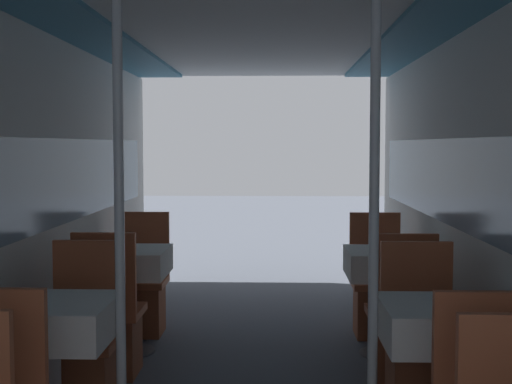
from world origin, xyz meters
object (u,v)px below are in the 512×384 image
object	(u,v)px
support_pole_right_1	(374,231)
dining_table_right_1	(444,331)
chair_right_far_1	(420,366)
chair_right_near_2	(400,334)
dining_table_left_1	(52,328)
chair_left_near_2	(111,332)
support_pole_left_1	(120,230)
chair_left_far_1	(83,363)
dining_table_right_2	(388,268)
chair_right_far_2	(377,299)
dining_table_left_2	(127,266)
chair_left_far_2	(141,297)

from	to	relation	value
support_pole_right_1	dining_table_right_1	bearing A→B (deg)	0.00
chair_right_far_1	chair_right_near_2	distance (m)	0.67
dining_table_left_1	chair_left_near_2	size ratio (longest dim) A/B	0.79
support_pole_left_1	support_pole_right_1	size ratio (longest dim) A/B	1.00
support_pole_right_1	chair_right_near_2	distance (m)	1.49
chair_left_far_1	support_pole_right_1	world-z (taller)	support_pole_right_1
support_pole_right_1	dining_table_right_2	bearing A→B (deg)	78.97
chair_right_far_2	dining_table_left_2	bearing A→B (deg)	15.69
chair_left_far_1	chair_right_far_2	distance (m)	2.56
dining_table_left_1	chair_left_far_1	bearing A→B (deg)	90.00
chair_left_near_2	dining_table_left_1	bearing A→B (deg)	-90.00
support_pole_left_1	chair_right_near_2	size ratio (longest dim) A/B	2.29
dining_table_left_1	dining_table_right_2	xyz separation A→B (m)	(1.89, 1.73, 0.00)
dining_table_right_1	support_pole_right_1	bearing A→B (deg)	180.00
dining_table_right_1	dining_table_right_2	size ratio (longest dim) A/B	1.00
dining_table_left_2	chair_left_near_2	world-z (taller)	chair_left_near_2
chair_left_far_1	chair_right_far_1	world-z (taller)	same
chair_left_far_2	chair_right_far_1	distance (m)	2.56
dining_table_left_2	support_pole_right_1	distance (m)	2.37
support_pole_left_1	dining_table_right_1	bearing A→B (deg)	0.00
chair_right_far_1	chair_right_near_2	bearing A→B (deg)	-90.00
dining_table_right_2	chair_right_far_2	world-z (taller)	chair_right_far_2
chair_left_far_1	support_pole_left_1	world-z (taller)	support_pole_left_1
chair_left_far_1	chair_right_far_1	xyz separation A→B (m)	(1.89, 0.00, 0.00)
chair_right_far_1	dining_table_right_2	bearing A→B (deg)	-90.00
dining_table_left_1	dining_table_left_2	bearing A→B (deg)	90.00
chair_right_far_2	support_pole_right_1	bearing A→B (deg)	81.51
chair_left_near_2	chair_right_far_1	size ratio (longest dim) A/B	1.00
dining_table_left_1	chair_left_far_1	world-z (taller)	chair_left_far_1
chair_right_far_1	chair_right_far_2	bearing A→B (deg)	-90.00
support_pole_left_1	dining_table_right_1	xyz separation A→B (m)	(1.55, 0.00, -0.48)
chair_left_far_1	chair_right_far_1	distance (m)	1.89
chair_right_near_2	dining_table_left_2	bearing A→B (deg)	164.31
chair_right_far_1	chair_right_near_2	size ratio (longest dim) A/B	1.00
chair_left_near_2	support_pole_left_1	bearing A→B (deg)	-74.32
chair_left_far_2	dining_table_right_1	size ratio (longest dim) A/B	1.27
chair_left_far_2	support_pole_right_1	bearing A→B (deg)	124.39
dining_table_left_1	support_pole_right_1	bearing A→B (deg)	0.00
support_pole_right_1	chair_right_near_2	world-z (taller)	support_pole_right_1
chair_left_far_1	dining_table_right_1	world-z (taller)	chair_left_far_1
chair_left_far_2	chair_left_near_2	bearing A→B (deg)	90.00
chair_left_near_2	dining_table_right_2	xyz separation A→B (m)	(1.89, 0.53, 0.34)
dining_table_left_2	chair_right_far_1	size ratio (longest dim) A/B	0.79
dining_table_left_2	support_pole_right_1	world-z (taller)	support_pole_right_1
chair_left_far_1	dining_table_left_1	bearing A→B (deg)	90.00
dining_table_left_1	support_pole_left_1	size ratio (longest dim) A/B	0.34
chair_right_far_2	dining_table_right_1	bearing A→B (deg)	90.00
chair_right_far_1	dining_table_right_2	distance (m)	1.25
support_pole_left_1	chair_left_far_2	world-z (taller)	support_pole_left_1
chair_left_far_1	support_pole_right_1	xyz separation A→B (m)	(1.55, -0.53, 0.82)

